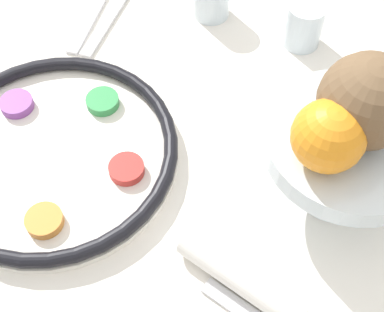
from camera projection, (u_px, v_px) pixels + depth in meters
dining_table at (213, 281)px, 1.06m from camera, size 1.37×0.96×0.76m
seder_plate at (54, 152)px, 0.75m from camera, size 0.35×0.35×0.03m
fruit_stand at (350, 147)px, 0.66m from camera, size 0.22×0.22×0.12m
orange_fruit at (329, 136)px, 0.59m from camera, size 0.08×0.08×0.08m
coconut at (367, 101)px, 0.60m from camera, size 0.11×0.11×0.11m
napkin_roll at (243, 275)px, 0.64m from camera, size 0.17×0.10×0.04m
cup_far at (304, 25)px, 0.87m from camera, size 0.06×0.06×0.08m
fork_left at (89, 21)px, 0.92m from camera, size 0.02×0.16×0.01m
fork_right at (105, 24)px, 0.92m from camera, size 0.03×0.16×0.01m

